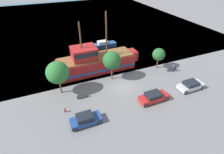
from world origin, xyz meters
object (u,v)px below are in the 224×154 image
Objects in this scene: fire_hydrant at (65,110)px; bench_promenade_east at (172,69)px; parked_car_curb_mid at (86,119)px; pedestrian_walking_near at (173,68)px; pirate_ship at (95,62)px; moored_boat_dockside at (104,45)px; parked_car_curb_front at (191,85)px; parked_car_curb_rear at (153,97)px; bench_promenade_west at (82,96)px.

fire_hydrant is 22.35m from bench_promenade_east.
pedestrian_walking_near is at bearing 17.41° from parked_car_curb_mid.
moored_boat_dockside is at bearing 60.37° from pirate_ship.
bench_promenade_east is (1.01, 6.20, -0.32)m from parked_car_curb_front.
parked_car_curb_mid is (-5.67, -12.78, -1.22)m from pirate_ship.
bench_promenade_east is at bearing -61.33° from moored_boat_dockside.
fire_hydrant is at bearing -129.74° from pirate_ship.
pedestrian_walking_near is at bearing 7.63° from fire_hydrant.
pirate_ship reaches higher than pedestrian_walking_near.
bench_promenade_west is (-10.26, 5.07, -0.32)m from parked_car_curb_rear.
parked_car_curb_mid is 2.56× the size of pedestrian_walking_near.
moored_boat_dockside is at bearing 117.86° from pedestrian_walking_near.
parked_car_curb_rear reaches higher than bench_promenade_east.
parked_car_curb_rear is (11.17, 0.34, 0.01)m from parked_car_curb_mid.
parked_car_curb_front reaches higher than bench_promenade_west.
moored_boat_dockside reaches higher than parked_car_curb_rear.
parked_car_curb_mid reaches higher than bench_promenade_west.
pedestrian_walking_near is at bearing 34.30° from parked_car_curb_rear.
parked_car_curb_mid is at bearing -55.18° from fire_hydrant.
pirate_ship is at bearing 57.19° from bench_promenade_west.
pirate_ship is at bearing 113.88° from parked_car_curb_rear.
pirate_ship reaches higher than parked_car_curb_rear.
fire_hydrant is 3.83m from bench_promenade_west.
moored_boat_dockside is 7.89× the size of fire_hydrant.
bench_promenade_east is (14.17, -6.18, -1.52)m from pirate_ship.
moored_boat_dockside is 19.90m from bench_promenade_west.
pirate_ship reaches higher than parked_car_curb_mid.
bench_promenade_west reaches higher than fire_hydrant.
pirate_ship is 3.48× the size of parked_car_curb_rear.
parked_car_curb_front is 5.87m from pedestrian_walking_near.
pedestrian_walking_near is (22.02, 2.95, 0.43)m from fire_hydrant.
bench_promenade_west is (-4.75, -7.37, -1.53)m from pirate_ship.
pedestrian_walking_near reaches higher than bench_promenade_east.
parked_car_curb_mid is 5.55× the size of fire_hydrant.
parked_car_curb_rear is at bearing -179.53° from parked_car_curb_front.
bench_promenade_west is at bearing -177.59° from pedestrian_walking_near.
pirate_ship is 15.60m from pedestrian_walking_near.
parked_car_curb_mid is 20.91m from bench_promenade_east.
bench_promenade_east is (22.10, 3.35, 0.04)m from fire_hydrant.
parked_car_curb_front is 2.31× the size of bench_promenade_east.
parked_car_curb_front reaches higher than fire_hydrant.
parked_car_curb_mid is 2.56× the size of bench_promenade_west.
fire_hydrant is (-13.43, 2.91, -0.35)m from parked_car_curb_rear.
pirate_ship is 15.54m from bench_promenade_east.
parked_car_curb_mid reaches higher than fire_hydrant.
bench_promenade_west is 18.87m from pedestrian_walking_near.
parked_car_curb_mid reaches higher than parked_car_curb_front.
moored_boat_dockside reaches higher than parked_car_curb_mid.
pedestrian_walking_near is at bearing -100.79° from bench_promenade_east.
pedestrian_walking_near is (19.76, 6.20, 0.08)m from parked_car_curb_mid.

